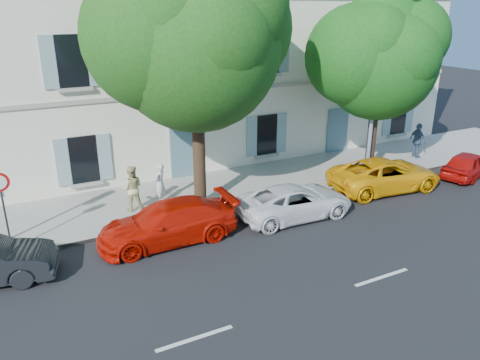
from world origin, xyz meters
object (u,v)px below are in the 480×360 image
road_sign (2,195)px  pedestrian_b (132,188)px  pedestrian_a (160,183)px  tree_left (196,47)px  car_red_hatchback (468,164)px  pedestrian_c (418,141)px  street_lamp (380,70)px  car_yellow_supercar (385,175)px  car_red_coupe (168,223)px  tree_right (379,62)px  car_white_coupe (295,201)px

road_sign → pedestrian_b: size_ratio=1.48×
pedestrian_a → tree_left: bearing=98.5°
car_red_hatchback → pedestrian_c: size_ratio=1.96×
car_red_hatchback → pedestrian_a: pedestrian_a is taller
road_sign → street_lamp: (15.28, 0.23, 2.90)m
pedestrian_a → pedestrian_c: pedestrian_c is taller
car_red_hatchback → street_lamp: 6.42m
car_yellow_supercar → road_sign: size_ratio=1.88×
tree_left → pedestrian_a: (-1.30, 1.02, -5.29)m
car_red_hatchback → road_sign: size_ratio=1.34×
pedestrian_b → car_red_coupe: bearing=115.3°
car_yellow_supercar → pedestrian_a: (-9.28, 2.79, 0.26)m
pedestrian_b → tree_right: bearing=-167.1°
car_white_coupe → road_sign: road_sign is taller
road_sign → pedestrian_a: road_sign is taller
tree_right → street_lamp: 0.69m
car_white_coupe → pedestrian_b: 6.26m
car_white_coupe → pedestrian_a: size_ratio=2.81×
car_yellow_supercar → pedestrian_a: size_ratio=3.11×
car_white_coupe → street_lamp: street_lamp is taller
tree_right → car_red_coupe: bearing=-168.6°
car_red_hatchback → pedestrian_a: size_ratio=2.21×
car_white_coupe → car_red_hatchback: size_ratio=1.27×
tree_right → street_lamp: (-0.39, -0.48, -0.29)m
car_red_hatchback → tree_right: 6.54m
car_red_coupe → road_sign: bearing=-106.5°
tree_left → street_lamp: bearing=-2.4°
car_white_coupe → tree_left: size_ratio=0.48×
car_yellow_supercar → tree_right: tree_right is taller
tree_right → car_white_coupe: bearing=-157.1°
car_white_coupe → car_yellow_supercar: size_ratio=0.90×
car_yellow_supercar → pedestrian_b: bearing=82.1°
road_sign → pedestrian_b: 4.70m
street_lamp → tree_left: bearing=177.6°
car_red_coupe → pedestrian_b: 2.87m
pedestrian_a → pedestrian_b: size_ratio=0.90×
pedestrian_b → car_red_hatchback: bearing=-175.3°
tree_left → pedestrian_a: bearing=141.9°
car_white_coupe → car_red_hatchback: bearing=-87.7°
car_red_hatchback → street_lamp: size_ratio=0.42×
tree_right → pedestrian_c: size_ratio=4.38×
car_red_coupe → pedestrian_a: pedestrian_a is taller
pedestrian_b → pedestrian_c: bearing=-164.4°
car_red_hatchback → tree_left: bearing=61.9°
car_red_hatchback → street_lamp: (-4.28, 1.95, 4.37)m
car_white_coupe → tree_left: (-2.91, 2.35, 5.62)m
car_yellow_supercar → tree_right: size_ratio=0.63×
tree_right → pedestrian_b: size_ratio=4.43×
car_red_coupe → road_sign: (-4.84, 1.46, 1.38)m
car_white_coupe → street_lamp: size_ratio=0.53×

